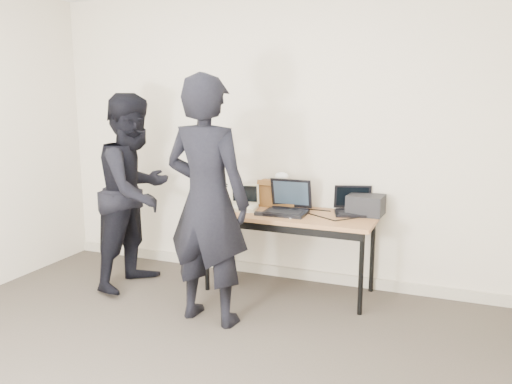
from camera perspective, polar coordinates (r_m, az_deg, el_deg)
The scene contains 13 objects.
room at distance 2.70m, azimuth -14.50°, elevation 2.55°, with size 4.60×4.60×2.80m.
desk at distance 4.40m, azimuth 3.82°, elevation -3.19°, with size 1.51×0.68×0.72m.
laptop_beige at distance 4.54m, azimuth -1.57°, elevation -1.41°, with size 0.31×0.30×0.22m.
laptop_center at distance 4.39m, azimuth 3.60°, elevation -1.55°, with size 0.37×0.36×0.29m.
laptop_right at distance 4.44m, azimuth 11.05°, elevation -1.73°, with size 0.40×0.39×0.24m.
leather_satchel at distance 4.63m, azimuth 2.58°, elevation -0.12°, with size 0.36×0.19×0.25m.
tissue at distance 4.59m, azimuth 2.96°, elevation 1.78°, with size 0.13×0.10×0.08m, color white.
equipment_box at distance 4.41m, azimuth 12.43°, elevation -1.45°, with size 0.30×0.25×0.17m, color black.
power_brick at distance 4.30m, azimuth 0.36°, elevation -2.49°, with size 0.08×0.05×0.03m, color black.
cables at distance 4.37m, azimuth 4.37°, elevation -2.45°, with size 1.15×0.41×0.01m.
person_typist at distance 3.78m, azimuth -5.61°, elevation -1.07°, with size 0.69×0.45×1.90m, color black.
person_observer at distance 4.65m, azimuth -13.62°, elevation 0.05°, with size 0.85×0.67×1.76m, color black.
baseboard at distance 4.96m, azimuth 1.58°, elevation -8.90°, with size 4.50×0.03×0.10m, color #B6AC97.
Camera 1 is at (1.57, -2.17, 1.72)m, focal length 35.00 mm.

